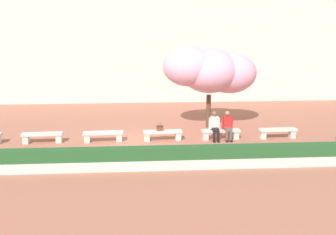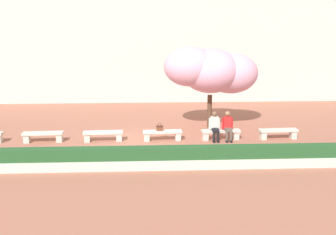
{
  "view_description": "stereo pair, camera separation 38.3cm",
  "coord_description": "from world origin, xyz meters",
  "px_view_note": "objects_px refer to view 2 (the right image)",
  "views": [
    {
      "loc": [
        0.32,
        -16.83,
        4.84
      ],
      "look_at": [
        1.57,
        0.2,
        1.0
      ],
      "focal_mm": 42.0,
      "sensor_mm": 36.0,
      "label": 1
    },
    {
      "loc": [
        0.7,
        -16.86,
        4.84
      ],
      "look_at": [
        1.57,
        0.2,
        1.0
      ],
      "focal_mm": 42.0,
      "sensor_mm": 36.0,
      "label": 2
    }
  ],
  "objects_px": {
    "stone_bench_near_west": "(43,135)",
    "stone_bench_near_east": "(162,134)",
    "person_seated_left": "(215,125)",
    "handbag": "(160,128)",
    "stone_bench_east_end": "(221,133)",
    "person_seated_right": "(228,125)",
    "stone_bench_center": "(103,135)",
    "cherry_tree_main": "(211,71)",
    "stone_bench_far_east": "(278,132)"
  },
  "relations": [
    {
      "from": "person_seated_right",
      "to": "cherry_tree_main",
      "type": "bearing_deg",
      "value": 100.67
    },
    {
      "from": "stone_bench_east_end",
      "to": "handbag",
      "type": "distance_m",
      "value": 2.75
    },
    {
      "from": "stone_bench_near_east",
      "to": "stone_bench_near_west",
      "type": "bearing_deg",
      "value": 180.0
    },
    {
      "from": "stone_bench_near_west",
      "to": "stone_bench_far_east",
      "type": "bearing_deg",
      "value": 0.0
    },
    {
      "from": "stone_bench_near_west",
      "to": "stone_bench_east_end",
      "type": "distance_m",
      "value": 7.86
    },
    {
      "from": "stone_bench_east_end",
      "to": "stone_bench_near_west",
      "type": "bearing_deg",
      "value": 180.0
    },
    {
      "from": "stone_bench_near_west",
      "to": "handbag",
      "type": "height_order",
      "value": "handbag"
    },
    {
      "from": "stone_bench_center",
      "to": "person_seated_left",
      "type": "xyz_separation_m",
      "value": [
        4.95,
        -0.05,
        0.4
      ]
    },
    {
      "from": "stone_bench_center",
      "to": "stone_bench_far_east",
      "type": "height_order",
      "value": "same"
    },
    {
      "from": "stone_bench_far_east",
      "to": "handbag",
      "type": "xyz_separation_m",
      "value": [
        -5.35,
        -0.01,
        0.28
      ]
    },
    {
      "from": "stone_bench_far_east",
      "to": "person_seated_right",
      "type": "xyz_separation_m",
      "value": [
        -2.33,
        -0.05,
        0.4
      ]
    },
    {
      "from": "stone_bench_near_east",
      "to": "stone_bench_center",
      "type": "bearing_deg",
      "value": 180.0
    },
    {
      "from": "stone_bench_far_east",
      "to": "cherry_tree_main",
      "type": "distance_m",
      "value": 4.39
    },
    {
      "from": "stone_bench_near_east",
      "to": "stone_bench_east_end",
      "type": "height_order",
      "value": "same"
    },
    {
      "from": "person_seated_right",
      "to": "handbag",
      "type": "height_order",
      "value": "person_seated_right"
    },
    {
      "from": "stone_bench_center",
      "to": "person_seated_left",
      "type": "bearing_deg",
      "value": -0.62
    },
    {
      "from": "person_seated_left",
      "to": "handbag",
      "type": "bearing_deg",
      "value": 178.91
    },
    {
      "from": "stone_bench_center",
      "to": "person_seated_right",
      "type": "xyz_separation_m",
      "value": [
        5.53,
        -0.05,
        0.4
      ]
    },
    {
      "from": "person_seated_left",
      "to": "stone_bench_far_east",
      "type": "bearing_deg",
      "value": 1.05
    },
    {
      "from": "stone_bench_near_west",
      "to": "handbag",
      "type": "relative_size",
      "value": 5.17
    },
    {
      "from": "stone_bench_far_east",
      "to": "cherry_tree_main",
      "type": "relative_size",
      "value": 0.37
    },
    {
      "from": "stone_bench_far_east",
      "to": "handbag",
      "type": "height_order",
      "value": "handbag"
    },
    {
      "from": "person_seated_right",
      "to": "handbag",
      "type": "bearing_deg",
      "value": 179.12
    },
    {
      "from": "stone_bench_far_east",
      "to": "cherry_tree_main",
      "type": "height_order",
      "value": "cherry_tree_main"
    },
    {
      "from": "stone_bench_far_east",
      "to": "person_seated_right",
      "type": "bearing_deg",
      "value": -178.68
    },
    {
      "from": "stone_bench_east_end",
      "to": "person_seated_left",
      "type": "relative_size",
      "value": 1.36
    },
    {
      "from": "stone_bench_near_east",
      "to": "person_seated_right",
      "type": "xyz_separation_m",
      "value": [
        2.91,
        -0.05,
        0.4
      ]
    },
    {
      "from": "stone_bench_far_east",
      "to": "person_seated_left",
      "type": "bearing_deg",
      "value": -178.95
    },
    {
      "from": "stone_bench_near_west",
      "to": "stone_bench_near_east",
      "type": "height_order",
      "value": "same"
    },
    {
      "from": "stone_bench_near_east",
      "to": "stone_bench_east_end",
      "type": "distance_m",
      "value": 2.62
    },
    {
      "from": "stone_bench_center",
      "to": "person_seated_right",
      "type": "height_order",
      "value": "person_seated_right"
    },
    {
      "from": "stone_bench_center",
      "to": "person_seated_left",
      "type": "distance_m",
      "value": 4.97
    },
    {
      "from": "handbag",
      "to": "person_seated_left",
      "type": "bearing_deg",
      "value": -1.09
    },
    {
      "from": "stone_bench_near_west",
      "to": "cherry_tree_main",
      "type": "height_order",
      "value": "cherry_tree_main"
    },
    {
      "from": "handbag",
      "to": "cherry_tree_main",
      "type": "distance_m",
      "value": 4.13
    },
    {
      "from": "stone_bench_near_east",
      "to": "person_seated_left",
      "type": "bearing_deg",
      "value": -1.31
    },
    {
      "from": "stone_bench_near_west",
      "to": "stone_bench_center",
      "type": "height_order",
      "value": "same"
    },
    {
      "from": "stone_bench_near_west",
      "to": "handbag",
      "type": "bearing_deg",
      "value": -0.08
    },
    {
      "from": "stone_bench_near_east",
      "to": "person_seated_right",
      "type": "height_order",
      "value": "person_seated_right"
    },
    {
      "from": "handbag",
      "to": "cherry_tree_main",
      "type": "height_order",
      "value": "cherry_tree_main"
    },
    {
      "from": "stone_bench_near_west",
      "to": "person_seated_right",
      "type": "xyz_separation_m",
      "value": [
        8.15,
        -0.05,
        0.4
      ]
    },
    {
      "from": "stone_bench_near_west",
      "to": "stone_bench_center",
      "type": "bearing_deg",
      "value": 0.0
    },
    {
      "from": "stone_bench_east_end",
      "to": "person_seated_left",
      "type": "distance_m",
      "value": 0.49
    },
    {
      "from": "stone_bench_center",
      "to": "stone_bench_far_east",
      "type": "relative_size",
      "value": 1.0
    },
    {
      "from": "stone_bench_center",
      "to": "cherry_tree_main",
      "type": "xyz_separation_m",
      "value": [
        5.1,
        2.25,
        2.57
      ]
    },
    {
      "from": "stone_bench_near_west",
      "to": "cherry_tree_main",
      "type": "bearing_deg",
      "value": 16.25
    },
    {
      "from": "stone_bench_near_west",
      "to": "stone_bench_far_east",
      "type": "relative_size",
      "value": 1.0
    },
    {
      "from": "stone_bench_near_east",
      "to": "handbag",
      "type": "xyz_separation_m",
      "value": [
        -0.12,
        -0.01,
        0.28
      ]
    },
    {
      "from": "stone_bench_east_end",
      "to": "cherry_tree_main",
      "type": "distance_m",
      "value": 3.42
    },
    {
      "from": "cherry_tree_main",
      "to": "stone_bench_center",
      "type": "bearing_deg",
      "value": -156.19
    }
  ]
}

